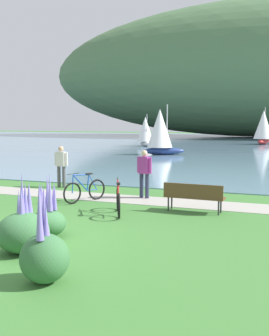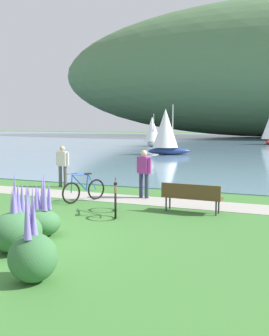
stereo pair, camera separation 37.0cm
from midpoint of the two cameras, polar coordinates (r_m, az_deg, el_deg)
ground_plane at (r=9.91m, az=-17.52°, el=-9.63°), size 200.00×200.00×0.00m
bay_water at (r=55.87m, az=14.69°, el=3.46°), size 180.00×80.00×0.04m
distant_hillside at (r=79.08m, az=17.21°, el=13.04°), size 82.56×28.00×24.36m
shoreline_path at (r=14.59m, az=-3.75°, el=-4.20°), size 60.00×1.50×0.01m
park_bench_near_camera at (r=12.32m, az=7.40°, el=-3.77°), size 1.82×0.55×0.88m
bicycle_leaning_near_bench at (r=13.97m, az=-7.70°, el=-3.09°), size 0.77×1.64×1.01m
bicycle_beside_path at (r=12.00m, az=-3.17°, el=-4.61°), size 0.80×1.63×1.01m
person_at_shoreline at (r=17.16m, az=-10.78°, el=0.58°), size 0.61×0.23×1.71m
person_on_the_grass at (r=14.45m, az=0.65°, el=-0.39°), size 0.59×0.31×1.71m
echium_bush_closest_to_camera at (r=9.97m, az=-13.03°, el=-7.01°), size 0.86×0.86×1.53m
echium_bush_beside_closest at (r=7.19m, az=-13.90°, el=-11.59°), size 0.83×0.83×1.73m
echium_bush_mid_cluster at (r=8.89m, az=-16.43°, el=-8.42°), size 1.09×1.09×1.68m
sailboat_nearest_to_shore at (r=51.58m, az=17.32°, el=5.50°), size 2.57×3.91×4.46m
sailboat_mid_bay at (r=33.46m, az=3.30°, el=5.14°), size 3.53×2.77×4.07m
sailboat_toward_hillside at (r=45.37m, az=1.30°, el=5.17°), size 2.73×2.93×3.56m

